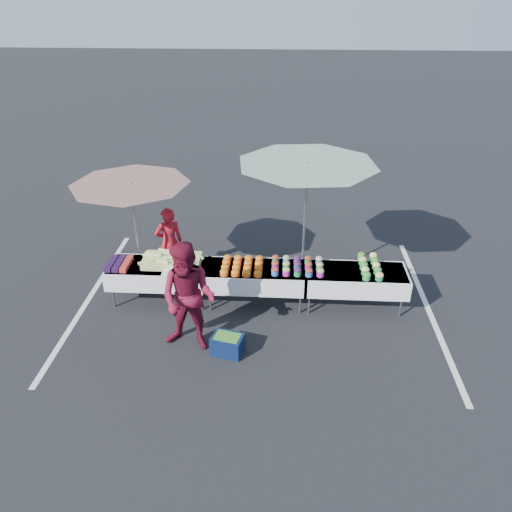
# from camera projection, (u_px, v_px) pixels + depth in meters

# --- Properties ---
(ground) EXTENTS (80.00, 80.00, 0.00)m
(ground) POSITION_uv_depth(u_px,v_px,m) (256.00, 302.00, 9.43)
(ground) COLOR black
(stripe_left) EXTENTS (0.10, 5.00, 0.00)m
(stripe_left) POSITION_uv_depth(u_px,v_px,m) (90.00, 297.00, 9.59)
(stripe_left) COLOR silver
(stripe_left) RESTS_ON ground
(stripe_right) EXTENTS (0.10, 5.00, 0.00)m
(stripe_right) POSITION_uv_depth(u_px,v_px,m) (428.00, 308.00, 9.26)
(stripe_right) COLOR silver
(stripe_right) RESTS_ON ground
(table_left) EXTENTS (1.86, 0.81, 0.75)m
(table_left) POSITION_uv_depth(u_px,v_px,m) (159.00, 273.00, 9.24)
(table_left) COLOR white
(table_left) RESTS_ON ground
(table_center) EXTENTS (1.86, 0.81, 0.75)m
(table_center) POSITION_uv_depth(u_px,v_px,m) (256.00, 276.00, 9.14)
(table_center) COLOR white
(table_center) RESTS_ON ground
(table_right) EXTENTS (1.86, 0.81, 0.75)m
(table_right) POSITION_uv_depth(u_px,v_px,m) (355.00, 279.00, 9.05)
(table_right) COLOR white
(table_right) RESTS_ON ground
(berry_punnets) EXTENTS (0.40, 0.54, 0.08)m
(berry_punnets) POSITION_uv_depth(u_px,v_px,m) (119.00, 264.00, 9.12)
(berry_punnets) COLOR black
(berry_punnets) RESTS_ON table_left
(corn_pile) EXTENTS (1.16, 0.57, 0.26)m
(corn_pile) POSITION_uv_depth(u_px,v_px,m) (171.00, 260.00, 9.14)
(corn_pile) COLOR #B3E374
(corn_pile) RESTS_ON table_left
(plastic_bags) EXTENTS (0.30, 0.25, 0.05)m
(plastic_bags) POSITION_uv_depth(u_px,v_px,m) (171.00, 273.00, 8.87)
(plastic_bags) COLOR white
(plastic_bags) RESTS_ON table_left
(carrot_bowls) EXTENTS (0.75, 0.69, 0.11)m
(carrot_bowls) POSITION_uv_depth(u_px,v_px,m) (242.00, 266.00, 9.04)
(carrot_bowls) COLOR #E65819
(carrot_bowls) RESTS_ON table_center
(potato_cups) EXTENTS (0.94, 0.58, 0.16)m
(potato_cups) POSITION_uv_depth(u_px,v_px,m) (297.00, 265.00, 8.99)
(potato_cups) COLOR blue
(potato_cups) RESTS_ON table_right
(bean_baskets) EXTENTS (0.36, 0.86, 0.15)m
(bean_baskets) POSITION_uv_depth(u_px,v_px,m) (370.00, 266.00, 8.99)
(bean_baskets) COLOR #208343
(bean_baskets) RESTS_ON table_right
(vendor) EXTENTS (0.64, 0.55, 1.49)m
(vendor) POSITION_uv_depth(u_px,v_px,m) (169.00, 242.00, 9.96)
(vendor) COLOR red
(vendor) RESTS_ON ground
(customer) EXTENTS (1.05, 0.89, 1.89)m
(customer) POSITION_uv_depth(u_px,v_px,m) (188.00, 298.00, 7.86)
(customer) COLOR maroon
(customer) RESTS_ON ground
(umbrella_left) EXTENTS (2.48, 2.48, 2.20)m
(umbrella_left) POSITION_uv_depth(u_px,v_px,m) (131.00, 193.00, 8.93)
(umbrella_left) COLOR black
(umbrella_left) RESTS_ON ground
(umbrella_right) EXTENTS (3.11, 3.11, 2.57)m
(umbrella_right) POSITION_uv_depth(u_px,v_px,m) (307.00, 175.00, 8.77)
(umbrella_right) COLOR black
(umbrella_right) RESTS_ON ground
(storage_bin) EXTENTS (0.57, 0.47, 0.32)m
(storage_bin) POSITION_uv_depth(u_px,v_px,m) (228.00, 344.00, 8.08)
(storage_bin) COLOR #0B1939
(storage_bin) RESTS_ON ground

